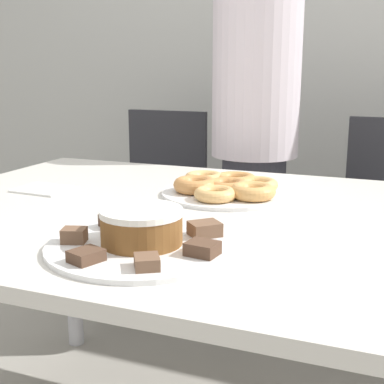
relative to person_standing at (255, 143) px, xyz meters
The scene contains 22 objects.
wall_back 0.95m from the person_standing, 79.18° to the left, with size 8.00×0.05×2.60m.
table 0.87m from the person_standing, 79.81° to the right, with size 1.66×1.08×0.74m.
person_standing is the anchor object (origin of this frame).
office_chair_left 0.65m from the person_standing, 163.98° to the left, with size 0.45×0.45×0.88m.
plate_cake 1.14m from the person_standing, 85.71° to the right, with size 0.37×0.37×0.01m.
plate_donuts 0.67m from the person_standing, 81.18° to the right, with size 0.36×0.36×0.01m.
frosted_cake 1.14m from the person_standing, 85.71° to the right, with size 0.16×0.16×0.07m.
lamington_0 1.18m from the person_standing, 79.42° to the right, with size 0.06×0.05×0.02m.
lamington_1 1.06m from the person_standing, 80.24° to the right, with size 0.08×0.08×0.03m.
lamington_2 1.01m from the person_standing, 85.85° to the right, with size 0.05×0.06×0.02m.
lamington_3 1.07m from the person_standing, 91.33° to the right, with size 0.06×0.06×0.03m.
lamington_4 1.18m from the person_standing, 91.93° to the right, with size 0.05×0.05×0.03m.
lamington_5 1.26m from the person_standing, 88.21° to the right, with size 0.06×0.07×0.02m.
lamington_6 1.26m from the person_standing, 83.02° to the right, with size 0.06×0.06×0.02m.
donut_0 0.67m from the person_standing, 81.18° to the right, with size 0.11×0.11×0.03m.
donut_1 0.74m from the person_standing, 75.22° to the right, with size 0.12×0.12×0.04m.
donut_2 0.64m from the person_standing, 74.49° to the right, with size 0.12×0.12×0.03m.
donut_3 0.59m from the person_standing, 80.21° to the right, with size 0.12×0.12×0.03m.
donut_4 0.60m from the person_standing, 88.72° to the right, with size 0.12×0.12×0.03m.
donut_5 0.70m from the person_standing, 88.11° to the right, with size 0.12×0.12×0.04m.
donut_6 0.77m from the person_standing, 82.32° to the right, with size 0.11×0.11×0.03m.
napkin 0.89m from the person_standing, 116.52° to the right, with size 0.16×0.13×0.01m.
Camera 1 is at (0.38, -1.17, 1.08)m, focal length 50.00 mm.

